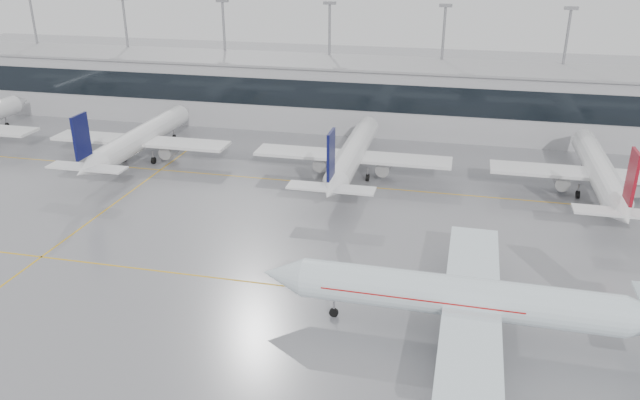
# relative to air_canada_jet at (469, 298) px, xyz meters

# --- Properties ---
(ground) EXTENTS (320.00, 320.00, 0.00)m
(ground) POSITION_rel_air_canada_jet_xyz_m (-17.59, 4.59, -3.87)
(ground) COLOR gray
(ground) RESTS_ON ground
(taxi_line_main) EXTENTS (120.00, 0.25, 0.01)m
(taxi_line_main) POSITION_rel_air_canada_jet_xyz_m (-17.59, 4.59, -3.86)
(taxi_line_main) COLOR gold
(taxi_line_main) RESTS_ON ground
(taxi_line_north) EXTENTS (120.00, 0.25, 0.01)m
(taxi_line_north) POSITION_rel_air_canada_jet_xyz_m (-17.59, 34.59, -3.86)
(taxi_line_north) COLOR gold
(taxi_line_north) RESTS_ON ground
(taxi_line_cross) EXTENTS (0.25, 60.00, 0.01)m
(taxi_line_cross) POSITION_rel_air_canada_jet_xyz_m (-47.59, 19.59, -3.86)
(taxi_line_cross) COLOR gold
(taxi_line_cross) RESTS_ON ground
(terminal) EXTENTS (180.00, 15.00, 12.00)m
(terminal) POSITION_rel_air_canada_jet_xyz_m (-17.59, 66.59, 2.13)
(terminal) COLOR #A09FA3
(terminal) RESTS_ON ground
(terminal_glass) EXTENTS (180.00, 0.20, 5.00)m
(terminal_glass) POSITION_rel_air_canada_jet_xyz_m (-17.59, 59.04, 3.63)
(terminal_glass) COLOR black
(terminal_glass) RESTS_ON ground
(terminal_roof) EXTENTS (182.00, 16.00, 0.40)m
(terminal_roof) POSITION_rel_air_canada_jet_xyz_m (-17.59, 66.59, 8.33)
(terminal_roof) COLOR gray
(terminal_roof) RESTS_ON ground
(light_masts) EXTENTS (156.40, 1.00, 22.60)m
(light_masts) POSITION_rel_air_canada_jet_xyz_m (-17.59, 72.59, 9.48)
(light_masts) COLOR gray
(light_masts) RESTS_ON ground
(air_canada_jet) EXTENTS (37.98, 30.76, 12.13)m
(air_canada_jet) POSITION_rel_air_canada_jet_xyz_m (0.00, 0.00, 0.00)
(air_canada_jet) COLOR silver
(air_canada_jet) RESTS_ON ground
(parked_jet_b) EXTENTS (29.64, 36.96, 11.72)m
(parked_jet_b) POSITION_rel_air_canada_jet_xyz_m (-52.59, 38.28, -0.16)
(parked_jet_b) COLOR silver
(parked_jet_b) RESTS_ON ground
(parked_jet_c) EXTENTS (29.64, 36.96, 11.72)m
(parked_jet_c) POSITION_rel_air_canada_jet_xyz_m (-17.59, 38.28, -0.16)
(parked_jet_c) COLOR silver
(parked_jet_c) RESTS_ON ground
(parked_jet_d) EXTENTS (29.64, 36.96, 11.72)m
(parked_jet_d) POSITION_rel_air_canada_jet_xyz_m (17.41, 38.28, -0.16)
(parked_jet_d) COLOR silver
(parked_jet_d) RESTS_ON ground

